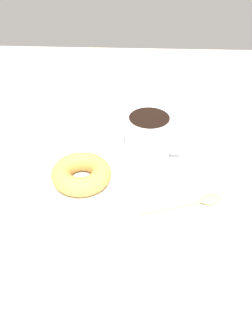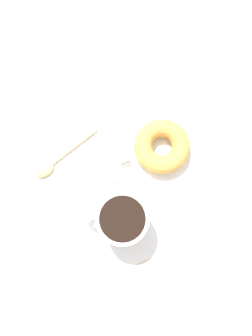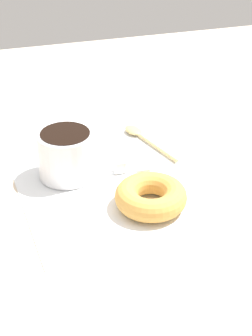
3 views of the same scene
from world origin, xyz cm
name	(u,v)px [view 1 (image 1 of 3)]	position (x,y,z in cm)	size (l,w,h in cm)	color
ground_plane	(134,182)	(0.00, 0.00, -1.00)	(120.00, 120.00, 2.00)	beige
napkin	(126,178)	(0.34, -1.43, 0.15)	(30.81, 30.81, 0.30)	white
coffee_cup	(149,134)	(-7.66, 2.48, 4.00)	(8.45, 10.68, 7.13)	white
donut	(81,174)	(1.72, -8.82, 1.92)	(10.01, 10.01, 3.24)	gold
spoon	(199,201)	(6.23, 10.35, 0.70)	(5.59, 13.46, 0.90)	#D8B772
sugar_cube	(141,173)	(0.10, 1.15, 1.21)	(1.82, 1.82, 1.82)	white
sugar_cube_extra	(124,181)	(2.66, -1.71, 1.29)	(1.97, 1.97, 1.97)	white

